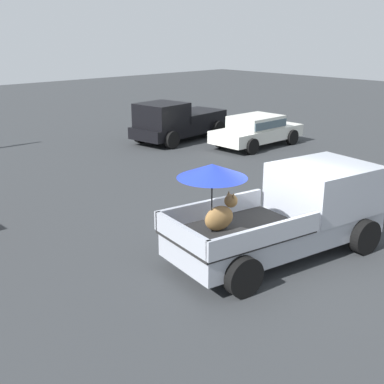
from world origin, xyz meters
TOP-DOWN VIEW (x-y plane):
  - ground_plane at (0.00, 0.00)m, footprint 80.00×80.00m
  - pickup_truck_main at (0.38, -0.05)m, footprint 5.29×2.92m
  - pickup_truck_red at (6.60, 10.85)m, footprint 4.98×2.61m
  - parked_sedan_near at (8.33, 7.62)m, footprint 4.30×1.98m

SIDE VIEW (x-z plane):
  - ground_plane at x=0.00m, z-range 0.00..0.00m
  - parked_sedan_near at x=8.33m, z-range 0.08..1.41m
  - pickup_truck_red at x=6.60m, z-range -0.03..1.77m
  - pickup_truck_main at x=0.38m, z-range -0.17..2.15m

